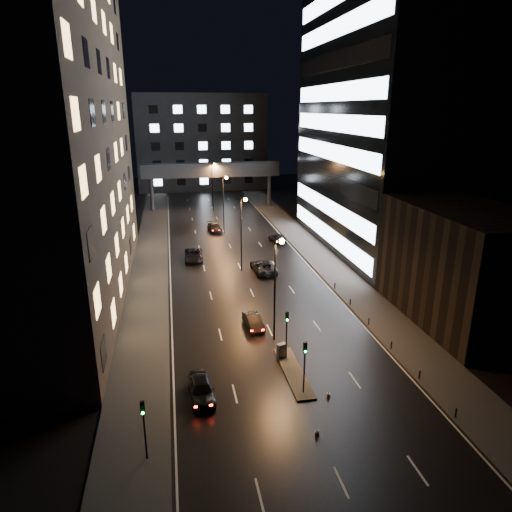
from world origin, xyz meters
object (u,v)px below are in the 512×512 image
(car_away_c, at_px, (194,255))
(car_away_d, at_px, (215,228))
(car_toward_b, at_px, (277,238))
(car_toward_a, at_px, (263,267))
(car_away_b, at_px, (253,321))
(utility_cabinet, at_px, (282,350))
(car_away_a, at_px, (201,389))

(car_away_c, height_order, car_away_d, car_away_c)
(car_away_d, distance_m, car_toward_b, 13.08)
(car_away_d, relative_size, car_toward_a, 0.84)
(car_away_d, bearing_deg, car_toward_a, -87.20)
(car_away_b, relative_size, utility_cabinet, 3.22)
(car_away_d, bearing_deg, car_toward_b, -50.90)
(car_away_b, bearing_deg, car_away_d, 83.92)
(car_away_d, bearing_deg, car_away_a, -104.92)
(car_away_c, relative_size, utility_cabinet, 4.48)
(car_away_c, height_order, utility_cabinet, car_away_c)
(car_away_d, xyz_separation_m, utility_cabinet, (1.40, -45.06, 0.06))
(car_away_b, height_order, car_toward_a, car_toward_a)
(car_away_a, bearing_deg, car_away_b, 57.07)
(car_away_c, xyz_separation_m, car_toward_b, (14.28, 6.99, -0.11))
(car_away_b, height_order, car_away_d, car_away_d)
(car_away_a, distance_m, car_toward_a, 28.77)
(car_away_a, relative_size, utility_cabinet, 3.59)
(car_away_c, xyz_separation_m, car_away_d, (4.71, 15.90, -0.06))
(car_away_c, relative_size, car_toward_b, 1.21)
(car_toward_a, bearing_deg, utility_cabinet, 79.46)
(car_toward_a, height_order, utility_cabinet, car_toward_a)
(car_away_a, height_order, car_toward_a, car_toward_a)
(car_away_d, xyz_separation_m, car_toward_b, (9.56, -8.91, -0.04))
(car_away_b, distance_m, utility_cabinet, 6.50)
(car_away_a, distance_m, car_toward_b, 43.61)
(car_away_b, bearing_deg, car_away_c, 95.60)
(car_away_a, bearing_deg, utility_cabinet, 27.54)
(utility_cabinet, bearing_deg, car_away_d, 72.54)
(car_away_c, distance_m, car_toward_b, 15.90)
(utility_cabinet, bearing_deg, car_toward_b, 58.04)
(car_toward_a, relative_size, utility_cabinet, 4.70)
(car_toward_b, bearing_deg, utility_cabinet, 71.02)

